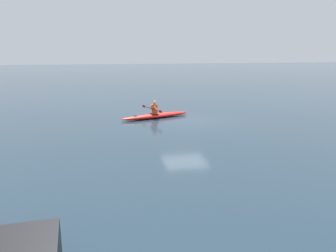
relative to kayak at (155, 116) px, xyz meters
name	(u,v)px	position (x,y,z in m)	size (l,w,h in m)	color
ground_plane	(185,120)	(-1.54, 1.05, -0.13)	(160.00, 160.00, 0.00)	#233847
kayak	(155,116)	(0.00, 0.00, 0.00)	(4.38, 2.03, 0.27)	red
kayaker	(154,108)	(0.07, 0.02, 0.46)	(0.84, 2.36, 0.77)	#E04C14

